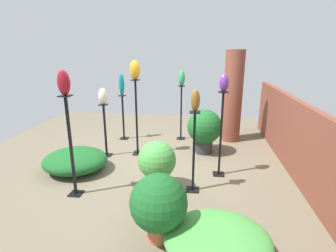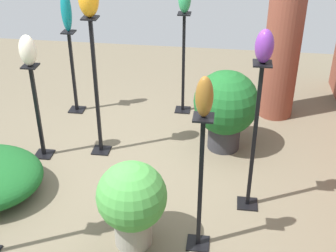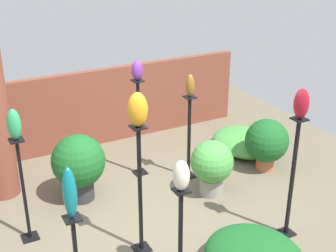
{
  "view_description": "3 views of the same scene",
  "coord_description": "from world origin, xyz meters",
  "views": [
    {
      "loc": [
        4.68,
        0.85,
        2.18
      ],
      "look_at": [
        0.04,
        0.23,
        0.8
      ],
      "focal_mm": 28.0,
      "sensor_mm": 36.0,
      "label": 1
    },
    {
      "loc": [
        3.99,
        0.9,
        3.0
      ],
      "look_at": [
        0.25,
        0.39,
        0.81
      ],
      "focal_mm": 50.0,
      "sensor_mm": 36.0,
      "label": 2
    },
    {
      "loc": [
        -2.28,
        -4.64,
        3.58
      ],
      "look_at": [
        0.3,
        0.26,
        1.16
      ],
      "focal_mm": 50.0,
      "sensor_mm": 36.0,
      "label": 3
    }
  ],
  "objects": [
    {
      "name": "art_vase_ivory",
      "position": [
        -0.28,
        -1.13,
        1.28
      ],
      "size": [
        0.17,
        0.18,
        0.33
      ],
      "primitive_type": "ellipsoid",
      "color": "beige",
      "rests_on": "pedestal_ivory"
    },
    {
      "name": "pedestal_bronze",
      "position": [
        0.91,
        0.75,
        0.6
      ],
      "size": [
        0.2,
        0.2,
        1.3
      ],
      "color": "black",
      "rests_on": "ground"
    },
    {
      "name": "art_vase_violet",
      "position": [
        0.3,
        1.19,
        1.65
      ],
      "size": [
        0.17,
        0.16,
        0.29
      ],
      "primitive_type": "ellipsoid",
      "color": "#6B2D8C",
      "rests_on": "pedestal_violet"
    },
    {
      "name": "art_vase_jade",
      "position": [
        -1.58,
        0.34,
        1.53
      ],
      "size": [
        0.15,
        0.16,
        0.37
      ],
      "primitive_type": "ellipsoid",
      "color": "#2D9356",
      "rests_on": "pedestal_jade"
    },
    {
      "name": "art_vase_amber",
      "position": [
        -0.45,
        -0.49,
        1.79
      ],
      "size": [
        0.22,
        0.21,
        0.38
      ],
      "primitive_type": "ellipsoid",
      "color": "orange",
      "rests_on": "pedestal_amber"
    },
    {
      "name": "art_vase_ruby",
      "position": [
        1.27,
        -1.06,
        1.74
      ],
      "size": [
        0.17,
        0.18,
        0.35
      ],
      "primitive_type": "ellipsoid",
      "color": "maroon",
      "rests_on": "pedestal_ruby"
    },
    {
      "name": "art_vase_bronze",
      "position": [
        0.91,
        0.75,
        1.46
      ],
      "size": [
        0.12,
        0.13,
        0.33
      ],
      "primitive_type": "ellipsoid",
      "color": "brown",
      "rests_on": "pedestal_bronze"
    },
    {
      "name": "art_vase_teal",
      "position": [
        -1.4,
        -1.08,
        1.37
      ],
      "size": [
        0.13,
        0.13,
        0.52
      ],
      "primitive_type": "ellipsoid",
      "color": "#0F727A",
      "rests_on": "pedestal_teal"
    },
    {
      "name": "foliage_bed_west",
      "position": [
        2.21,
        1.07,
        0.16
      ],
      "size": [
        1.06,
        1.2,
        0.32
      ],
      "primitive_type": "ellipsoid",
      "color": "#479942",
      "rests_on": "ground"
    },
    {
      "name": "pedestal_ivory",
      "position": [
        -0.28,
        -1.13,
        0.51
      ],
      "size": [
        0.2,
        0.2,
        1.11
      ],
      "color": "black",
      "rests_on": "ground"
    },
    {
      "name": "pedestal_jade",
      "position": [
        -1.58,
        0.34,
        0.62
      ],
      "size": [
        0.2,
        0.2,
        1.34
      ],
      "color": "black",
      "rests_on": "ground"
    },
    {
      "name": "pedestal_ruby",
      "position": [
        1.27,
        -1.06,
        0.72
      ],
      "size": [
        0.2,
        0.2,
        1.56
      ],
      "color": "black",
      "rests_on": "ground"
    },
    {
      "name": "pedestal_violet",
      "position": [
        0.3,
        1.19,
        0.7
      ],
      "size": [
        0.2,
        0.2,
        1.51
      ],
      "color": "black",
      "rests_on": "ground"
    },
    {
      "name": "ground_plane",
      "position": [
        0.0,
        0.0,
        0.0
      ],
      "size": [
        8.0,
        8.0,
        0.0
      ],
      "primitive_type": "plane",
      "color": "#6B604C"
    },
    {
      "name": "brick_wall_back",
      "position": [
        0.0,
        2.52,
        0.66
      ],
      "size": [
        5.6,
        0.12,
        1.33
      ],
      "primitive_type": "cube",
      "color": "brown",
      "rests_on": "ground"
    },
    {
      "name": "potted_plant_front_left",
      "position": [
        -0.74,
        0.92,
        0.55
      ],
      "size": [
        0.74,
        0.74,
        0.96
      ],
      "color": "#2D2D33",
      "rests_on": "ground"
    },
    {
      "name": "potted_plant_back_center",
      "position": [
        0.95,
        0.18,
        0.47
      ],
      "size": [
        0.61,
        0.61,
        0.81
      ],
      "color": "gray",
      "rests_on": "ground"
    },
    {
      "name": "potted_plant_walkway_edge",
      "position": [
        2.09,
        0.4,
        0.47
      ],
      "size": [
        0.68,
        0.68,
        0.83
      ],
      "color": "#B25B38",
      "rests_on": "ground"
    },
    {
      "name": "pedestal_amber",
      "position": [
        -0.45,
        -0.49,
        0.74
      ],
      "size": [
        0.2,
        0.2,
        1.6
      ],
      "color": "black",
      "rests_on": "ground"
    }
  ]
}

